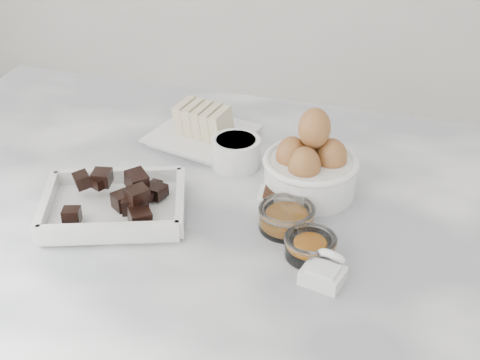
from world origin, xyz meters
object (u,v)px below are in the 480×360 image
Objects in this scene: vanilla_spoon at (278,195)px; egg_bowl at (311,165)px; chocolate_dish at (114,202)px; butter_plate at (200,127)px; sugar_ramekin at (236,151)px; salt_spoon at (325,271)px; zest_bowl at (310,245)px; honey_bowl at (287,217)px.

egg_bowl is at bearing 50.74° from vanilla_spoon.
butter_plate reaches higher than chocolate_dish.
sugar_ramekin is 0.31m from salt_spoon.
chocolate_dish is 0.24m from vanilla_spoon.
chocolate_dish is 0.26m from butter_plate.
butter_plate is at bearing 142.78° from sugar_ramekin.
butter_plate reaches higher than vanilla_spoon.
sugar_ramekin is 1.12× the size of zest_bowl.
egg_bowl is 1.96× the size of vanilla_spoon.
sugar_ramekin is 0.55× the size of egg_bowl.
chocolate_dish reaches higher than sugar_ramekin.
chocolate_dish is 1.68× the size of egg_bowl.
egg_bowl reaches higher than butter_plate.
egg_bowl is 2.05× the size of salt_spoon.
vanilla_spoon is (0.18, -0.15, -0.01)m from butter_plate.
chocolate_dish is 0.30m from egg_bowl.
vanilla_spoon is (0.22, 0.10, -0.01)m from chocolate_dish.
chocolate_dish is at bearing -150.19° from egg_bowl.
butter_plate is at bearing 132.78° from salt_spoon.
butter_plate is at bearing 154.03° from egg_bowl.
zest_bowl is (0.03, -0.16, -0.03)m from egg_bowl.
salt_spoon is at bearing -72.29° from egg_bowl.
egg_bowl reaches higher than zest_bowl.
egg_bowl is at bearing 107.71° from salt_spoon.
egg_bowl is at bearing -17.16° from sugar_ramekin.
butter_plate is at bearing 134.52° from honey_bowl.
butter_plate is 0.11m from sugar_ramekin.
egg_bowl is 0.07m from vanilla_spoon.
chocolate_dish is 1.31× the size of butter_plate.
salt_spoon is (0.07, -0.09, -0.00)m from honey_bowl.
zest_bowl is at bearing 124.48° from salt_spoon.
butter_plate is 0.37m from zest_bowl.
salt_spoon reaches higher than honey_bowl.
zest_bowl is at bearing -1.69° from chocolate_dish.
chocolate_dish is at bearing -155.19° from vanilla_spoon.
sugar_ramekin reaches higher than honey_bowl.
egg_bowl reaches higher than salt_spoon.
salt_spoon is at bearing -50.72° from sugar_ramekin.
chocolate_dish is 0.25m from honey_bowl.
vanilla_spoon is at bearing 114.70° from honey_bowl.
zest_bowl is at bearing -56.77° from vanilla_spoon.
sugar_ramekin is at bearing 162.84° from egg_bowl.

